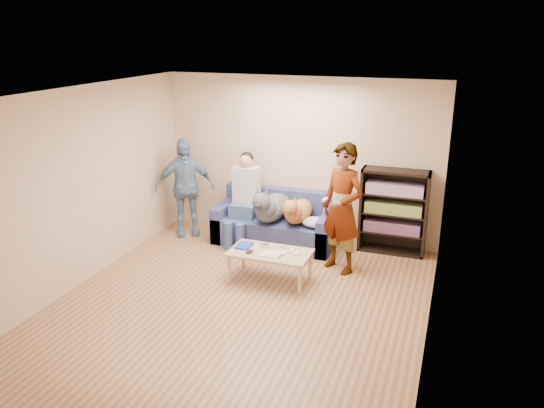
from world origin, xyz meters
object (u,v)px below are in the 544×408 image
at_px(person_standing_left, 185,187).
at_px(dog_gray, 270,207).
at_px(bookshelf, 394,210).
at_px(dog_tan, 297,211).
at_px(person_seated, 244,195).
at_px(camera_silver, 265,245).
at_px(coffee_table, 270,255).
at_px(sofa, 276,225).
at_px(person_standing_right, 342,209).
at_px(notebook_blue, 244,245).

distance_m(person_standing_left, dog_gray, 1.51).
bearing_deg(bookshelf, dog_tan, -164.62).
xyz_separation_m(person_seated, bookshelf, (2.29, 0.36, -0.09)).
xyz_separation_m(person_standing_left, dog_tan, (1.92, 0.02, -0.20)).
distance_m(camera_silver, coffee_table, 0.18).
bearing_deg(person_standing_left, camera_silver, -63.24).
bearing_deg(coffee_table, bookshelf, 47.50).
distance_m(person_standing_left, coffee_table, 2.26).
bearing_deg(person_seated, sofa, 14.42).
height_order(person_standing_right, notebook_blue, person_standing_right).
relative_size(notebook_blue, sofa, 0.14).
bearing_deg(notebook_blue, person_seated, 112.10).
height_order(camera_silver, dog_gray, dog_gray).
bearing_deg(person_standing_right, bookshelf, 85.46).
distance_m(person_standing_right, notebook_blue, 1.45).
relative_size(person_standing_right, sofa, 0.97).
relative_size(notebook_blue, person_seated, 0.18).
xyz_separation_m(sofa, dog_gray, (-0.02, -0.21, 0.38)).
bearing_deg(person_seated, camera_silver, -55.30).
bearing_deg(sofa, bookshelf, 7.40).
bearing_deg(dog_gray, coffee_table, -70.47).
xyz_separation_m(camera_silver, person_seated, (-0.75, 1.08, 0.33)).
height_order(camera_silver, person_seated, person_seated).
bearing_deg(person_standing_right, sofa, 179.56).
bearing_deg(person_standing_right, coffee_table, -113.04).
relative_size(notebook_blue, coffee_table, 0.24).
height_order(coffee_table, bookshelf, bookshelf).
bearing_deg(bookshelf, person_standing_left, -172.96).
relative_size(notebook_blue, camera_silver, 2.36).
distance_m(person_standing_left, notebook_blue, 1.89).
bearing_deg(bookshelf, person_seated, -171.07).
distance_m(dog_gray, coffee_table, 1.22).
height_order(person_seated, dog_tan, person_seated).
bearing_deg(person_standing_left, notebook_blue, -69.45).
bearing_deg(sofa, camera_silver, -78.13).
distance_m(person_standing_right, coffee_table, 1.19).
bearing_deg(camera_silver, sofa, 101.87).
bearing_deg(coffee_table, sofa, 105.74).
bearing_deg(notebook_blue, camera_silver, 14.04).
bearing_deg(dog_gray, person_standing_left, 178.77).
relative_size(camera_silver, person_seated, 0.07).
relative_size(sofa, dog_tan, 1.66).
bearing_deg(notebook_blue, person_standing_left, 143.73).
height_order(person_standing_right, dog_gray, person_standing_right).
bearing_deg(person_standing_right, person_standing_left, -161.50).
bearing_deg(bookshelf, sofa, -172.60).
bearing_deg(person_standing_left, sofa, -26.58).
xyz_separation_m(person_standing_right, sofa, (-1.20, 0.67, -0.64)).
xyz_separation_m(dog_gray, bookshelf, (1.82, 0.44, 0.02)).
distance_m(person_standing_left, sofa, 1.62).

